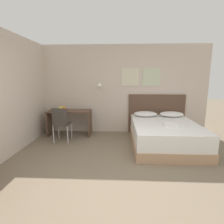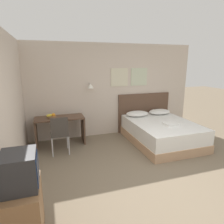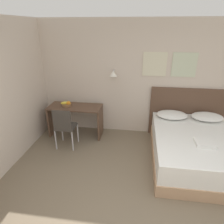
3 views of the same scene
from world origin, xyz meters
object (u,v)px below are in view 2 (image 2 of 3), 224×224
at_px(folded_towel_near_foot, 171,124).
at_px(fruit_bowl, 52,116).
at_px(pillow_left, 137,114).
at_px(desk_chair, 60,132).
at_px(headboard, 144,112).
at_px(desk, 60,125).
at_px(pillow_right, 160,112).
at_px(bed, 161,132).
at_px(tv_stand, 25,213).
at_px(television, 19,171).

relative_size(folded_towel_near_foot, fruit_bowl, 1.25).
xyz_separation_m(pillow_left, desk_chair, (-2.28, -0.65, -0.11)).
bearing_deg(desk_chair, fruit_bowl, 103.19).
xyz_separation_m(headboard, fruit_bowl, (-2.79, -0.36, 0.20)).
bearing_deg(headboard, desk, -172.49).
bearing_deg(pillow_right, pillow_left, 180.00).
distance_m(pillow_right, desk_chair, 3.10).
bearing_deg(headboard, pillow_right, -39.87).
bearing_deg(folded_towel_near_foot, desk, 158.57).
distance_m(desk_chair, fruit_bowl, 0.66).
distance_m(headboard, desk_chair, 2.82).
distance_m(pillow_right, folded_towel_near_foot, 1.12).
xyz_separation_m(bed, fruit_bowl, (-2.79, 0.71, 0.50)).
bearing_deg(desk, folded_towel_near_foot, -21.43).
relative_size(desk, fruit_bowl, 4.81).
relative_size(desk_chair, tv_stand, 1.28).
distance_m(fruit_bowl, tv_stand, 2.93).
bearing_deg(folded_towel_near_foot, bed, 98.47).
xyz_separation_m(headboard, pillow_left, (-0.37, -0.31, 0.06)).
relative_size(headboard, desk, 1.37).
distance_m(pillow_left, desk, 2.23).
relative_size(pillow_left, desk, 0.54).
bearing_deg(fruit_bowl, pillow_right, 0.91).
height_order(pillow_right, desk, desk).
distance_m(bed, desk, 2.71).
bearing_deg(desk_chair, headboard, 19.90).
bearing_deg(folded_towel_near_foot, pillow_left, 111.51).
height_order(bed, headboard, headboard).
height_order(folded_towel_near_foot, tv_stand, tv_stand).
distance_m(bed, tv_stand, 3.89).
distance_m(desk_chair, television, 2.38).
height_order(pillow_left, desk_chair, desk_chair).
relative_size(pillow_left, pillow_right, 1.00).
bearing_deg(television, desk_chair, 75.81).
bearing_deg(headboard, desk_chair, -160.10).
height_order(bed, pillow_left, pillow_left).
height_order(headboard, pillow_left, headboard).
height_order(desk, tv_stand, desk).
height_order(folded_towel_near_foot, fruit_bowl, fruit_bowl).
distance_m(pillow_left, folded_towel_near_foot, 1.15).
bearing_deg(television, pillow_right, 39.03).
xyz_separation_m(bed, television, (-3.23, -2.16, 0.64)).
height_order(pillow_left, tv_stand, pillow_left).
bearing_deg(headboard, television, -134.94).
height_order(bed, desk_chair, desk_chair).
height_order(desk, television, television).
height_order(pillow_left, folded_towel_near_foot, pillow_left).
xyz_separation_m(pillow_left, folded_towel_near_foot, (0.42, -1.07, -0.04)).
bearing_deg(headboard, folded_towel_near_foot, -88.07).
distance_m(bed, headboard, 1.11).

